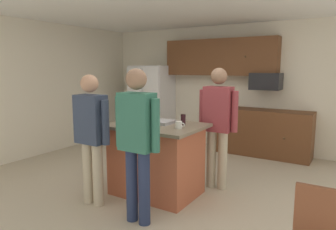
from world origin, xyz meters
name	(u,v)px	position (x,y,z in m)	size (l,w,h in m)	color
floor	(172,190)	(0.00, 0.00, 0.00)	(7.04, 7.04, 0.00)	#B7A88E
back_wall	(240,87)	(0.00, 2.80, 1.30)	(6.40, 0.10, 2.60)	beige
side_wall_left	(27,90)	(-3.20, 0.00, 1.30)	(0.10, 5.60, 2.60)	beige
cabinet_run_upper	(220,57)	(-0.40, 2.60, 1.93)	(2.40, 0.38, 0.75)	brown
cabinet_run_lower	(263,132)	(0.60, 2.48, 0.45)	(1.80, 0.63, 0.90)	brown
refrigerator	(152,103)	(-2.00, 2.38, 0.88)	(0.88, 0.76, 1.76)	white
microwave_over_range	(266,81)	(0.60, 2.50, 1.45)	(0.56, 0.40, 0.32)	black
kitchen_island	(156,159)	(-0.13, -0.20, 0.49)	(1.24, 0.91, 0.96)	#AD5638
person_guest_left	(91,131)	(-0.63, -0.89, 0.94)	(0.57, 0.22, 1.63)	tan
person_elder_center	(218,120)	(0.49, 0.42, 0.99)	(0.57, 0.23, 1.71)	tan
person_guest_right	(137,136)	(0.14, -0.97, 0.99)	(0.57, 0.22, 1.71)	#232D4C
mug_ceramic_white	(179,125)	(0.27, -0.29, 1.01)	(0.13, 0.09, 0.09)	white
tumbler_amber	(145,120)	(-0.20, -0.35, 1.04)	(0.07, 0.07, 0.15)	black
glass_short_whisky	(183,120)	(0.19, -0.04, 1.03)	(0.06, 0.06, 0.14)	black
glass_pilsner	(128,117)	(-0.55, -0.28, 1.04)	(0.07, 0.07, 0.14)	black
serving_tray	(157,122)	(-0.17, -0.11, 0.98)	(0.44, 0.30, 0.04)	#B7B7BC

